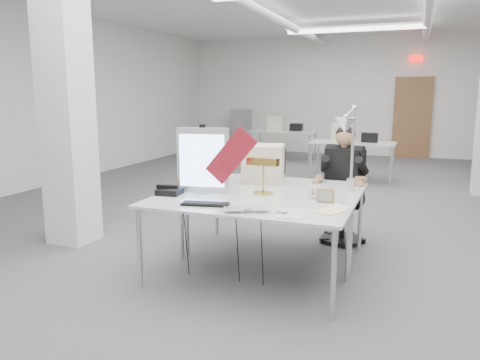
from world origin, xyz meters
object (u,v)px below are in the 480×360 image
(desk_phone, at_px, (170,192))
(architect_lamp, at_px, (349,150))
(office_chair, at_px, (343,198))
(bankers_lamp, at_px, (263,175))
(beige_monitor, at_px, (263,163))
(desk_main, at_px, (246,204))
(laptop, at_px, (248,211))
(seated_person, at_px, (344,165))
(monitor, at_px, (203,160))

(desk_phone, xyz_separation_m, architect_lamp, (1.57, 0.57, 0.40))
(office_chair, xyz_separation_m, bankers_lamp, (-0.59, -1.13, 0.41))
(beige_monitor, distance_m, architect_lamp, 1.02)
(office_chair, relative_size, beige_monitor, 2.49)
(desk_main, bearing_deg, bankers_lamp, 86.72)
(laptop, relative_size, architect_lamp, 0.43)
(desk_phone, distance_m, beige_monitor, 1.12)
(office_chair, relative_size, architect_lamp, 1.22)
(seated_person, height_order, beige_monitor, seated_person)
(office_chair, xyz_separation_m, laptop, (-0.48, -1.87, 0.25))
(office_chair, distance_m, monitor, 1.81)
(desk_main, xyz_separation_m, desk_phone, (-0.79, 0.07, 0.04))
(office_chair, bearing_deg, laptop, -93.21)
(seated_person, xyz_separation_m, monitor, (-1.15, -1.24, 0.17))
(desk_main, bearing_deg, beige_monitor, 99.21)
(desk_main, distance_m, seated_person, 1.63)
(desk_main, xyz_separation_m, office_chair, (0.62, 1.55, -0.22))
(monitor, relative_size, desk_phone, 2.86)
(desk_main, xyz_separation_m, seated_person, (0.62, 1.50, 0.16))
(desk_main, height_order, seated_person, seated_person)
(desk_phone, bearing_deg, office_chair, 40.27)
(desk_main, distance_m, desk_phone, 0.79)
(laptop, bearing_deg, desk_main, 86.54)
(office_chair, distance_m, architect_lamp, 1.14)
(office_chair, xyz_separation_m, seated_person, (0.00, -0.05, 0.38))
(laptop, height_order, desk_phone, desk_phone)
(desk_phone, xyz_separation_m, beige_monitor, (0.63, 0.91, 0.17))
(desk_main, height_order, architect_lamp, architect_lamp)
(laptop, bearing_deg, architect_lamp, 29.97)
(bankers_lamp, height_order, beige_monitor, beige_monitor)
(monitor, xyz_separation_m, desk_phone, (-0.26, -0.20, -0.28))
(seated_person, distance_m, desk_phone, 2.01)
(monitor, bearing_deg, bankers_lamp, 6.09)
(seated_person, bearing_deg, monitor, -121.63)
(bankers_lamp, relative_size, architect_lamp, 0.43)
(seated_person, relative_size, desk_phone, 4.37)
(desk_main, bearing_deg, architect_lamp, 39.37)
(beige_monitor, bearing_deg, monitor, -128.84)
(desk_phone, relative_size, architect_lamp, 0.25)
(desk_phone, height_order, beige_monitor, beige_monitor)
(bankers_lamp, bearing_deg, beige_monitor, 112.26)
(laptop, bearing_deg, seated_person, 49.00)
(desk_phone, height_order, architect_lamp, architect_lamp)
(laptop, bearing_deg, monitor, 112.30)
(architect_lamp, bearing_deg, desk_phone, -139.25)
(beige_monitor, bearing_deg, desk_phone, -136.04)
(desk_phone, bearing_deg, laptop, -29.29)
(office_chair, bearing_deg, desk_phone, -122.23)
(monitor, height_order, beige_monitor, monitor)
(desk_main, height_order, bankers_lamp, bankers_lamp)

